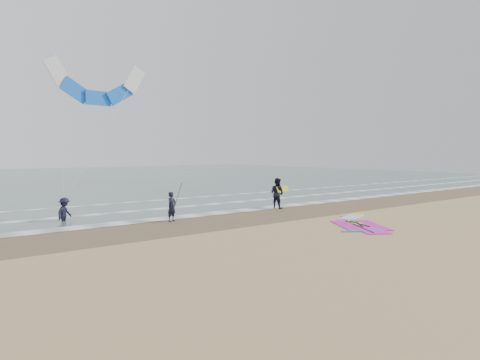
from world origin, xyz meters
TOP-DOWN VIEW (x-y plane):
  - ground at (0.00, 0.00)m, footprint 120.00×120.00m
  - sea_water at (0.00, 48.00)m, footprint 120.00×80.00m
  - wet_sand_band at (0.00, 6.00)m, footprint 120.00×5.00m
  - foam_waterline at (0.00, 10.44)m, footprint 120.00×9.15m
  - windsurf_rig at (3.54, 0.80)m, footprint 5.07×4.80m
  - person_standing at (-3.77, 7.14)m, footprint 0.67×0.56m
  - person_walking at (4.24, 7.75)m, footprint 0.95×1.11m
  - person_wading at (-8.24, 10.60)m, footprint 1.19×1.14m
  - held_pole at (-3.47, 7.14)m, footprint 0.17×0.86m
  - carried_kiteboard at (4.64, 7.65)m, footprint 1.30×0.51m
  - surf_kite at (-5.00, 14.42)m, footprint 6.51×4.01m

SIDE VIEW (x-z plane):
  - ground at x=0.00m, z-range 0.00..0.00m
  - wet_sand_band at x=0.00m, z-range 0.00..0.01m
  - sea_water at x=0.00m, z-range 0.00..0.02m
  - foam_waterline at x=0.00m, z-range 0.02..0.04m
  - windsurf_rig at x=3.54m, z-range -0.03..0.09m
  - person_standing at x=-3.77m, z-range 0.00..1.58m
  - person_wading at x=-8.24m, z-range 0.00..1.62m
  - person_walking at x=4.24m, z-range 0.00..1.98m
  - held_pole at x=-3.47m, z-range 0.25..2.07m
  - carried_kiteboard at x=4.64m, z-range 1.06..1.45m
  - surf_kite at x=-5.00m, z-range 3.57..11.95m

